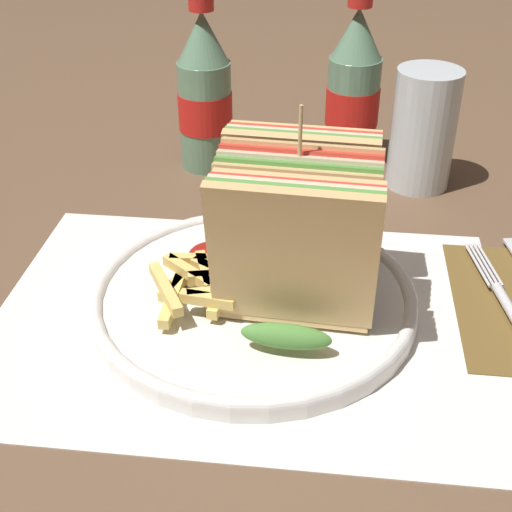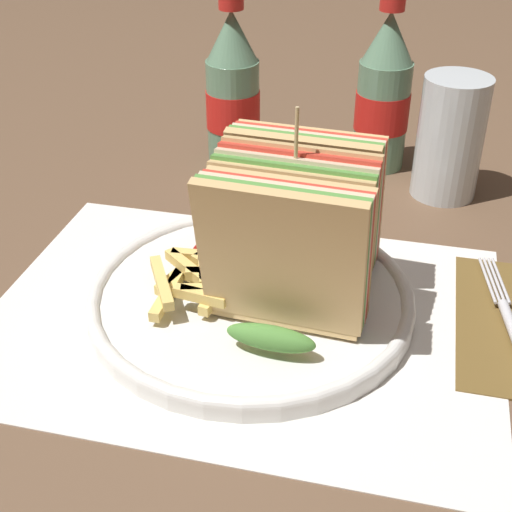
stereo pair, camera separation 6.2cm
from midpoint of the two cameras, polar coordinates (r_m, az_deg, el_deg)
ground_plane at (r=0.60m, az=3.61°, el=-5.95°), size 4.00×4.00×0.00m
placemat at (r=0.61m, az=1.79°, el=-5.03°), size 0.43×0.32×0.00m
plate_main at (r=0.62m, az=2.43°, el=-3.37°), size 0.28×0.28×0.02m
club_sandwich at (r=0.58m, az=6.13°, el=1.97°), size 0.13×0.18×0.17m
fries_pile at (r=0.61m, az=-1.74°, el=-1.91°), size 0.10×0.10×0.02m
ketchup_blob at (r=0.65m, az=-0.33°, el=0.20°), size 0.05×0.04×0.02m
fork at (r=0.64m, az=22.51°, el=-5.49°), size 0.04×0.18×0.01m
coke_bottle_near at (r=0.85m, az=0.28°, el=12.79°), size 0.06×0.06×0.20m
coke_bottle_far at (r=0.86m, az=12.26°, el=12.39°), size 0.06×0.06×0.20m
glass_near at (r=0.82m, az=17.32°, el=8.36°), size 0.07×0.07×0.13m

